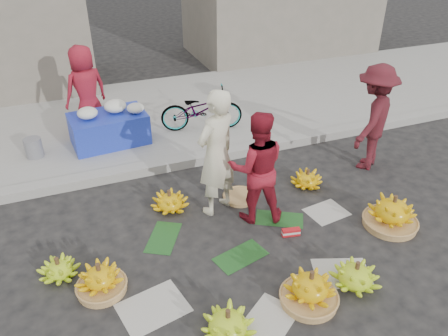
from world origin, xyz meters
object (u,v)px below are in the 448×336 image
object	(u,v)px
banana_bunch_0	(100,280)
vendor_cream	(216,154)
banana_bunch_4	(392,213)
flower_table	(109,126)
bicycle	(202,109)

from	to	relation	value
banana_bunch_0	vendor_cream	world-z (taller)	vendor_cream
vendor_cream	banana_bunch_4	bearing A→B (deg)	123.80
banana_bunch_0	flower_table	xyz separation A→B (m)	(0.65, 3.40, 0.26)
vendor_cream	bicycle	world-z (taller)	vendor_cream
banana_bunch_4	bicycle	size ratio (longest dim) A/B	0.47
vendor_cream	flower_table	world-z (taller)	vendor_cream
flower_table	bicycle	size ratio (longest dim) A/B	0.89
banana_bunch_4	vendor_cream	distance (m)	2.48
banana_bunch_4	bicycle	bearing A→B (deg)	112.45
vendor_cream	flower_table	bearing A→B (deg)	-91.07
banana_bunch_4	vendor_cream	size ratio (longest dim) A/B	0.39
flower_table	banana_bunch_4	bearing A→B (deg)	-54.06
banana_bunch_0	vendor_cream	size ratio (longest dim) A/B	0.33
flower_table	banana_bunch_0	bearing A→B (deg)	-105.87
vendor_cream	flower_table	xyz separation A→B (m)	(-1.10, 2.41, -0.47)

